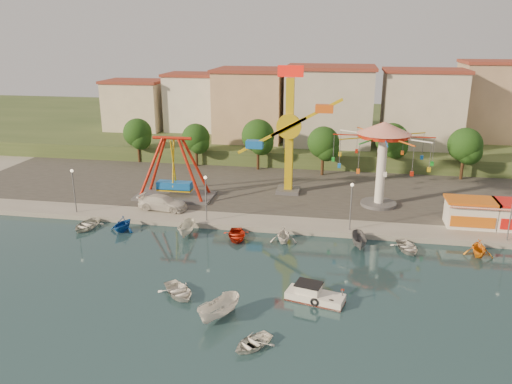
% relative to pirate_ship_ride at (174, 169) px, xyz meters
% --- Properties ---
extents(ground, '(200.00, 200.00, 0.00)m').
position_rel_pirate_ship_ride_xyz_m(ground, '(14.28, -20.42, -4.39)').
color(ground, '#122E34').
rests_on(ground, ground).
extents(quay_deck, '(200.00, 100.00, 0.60)m').
position_rel_pirate_ship_ride_xyz_m(quay_deck, '(14.28, 41.58, -4.09)').
color(quay_deck, '#9E998E').
rests_on(quay_deck, ground).
extents(asphalt_pad, '(90.00, 28.00, 0.01)m').
position_rel_pirate_ship_ride_xyz_m(asphalt_pad, '(14.28, 9.58, -3.79)').
color(asphalt_pad, '#4C4944').
rests_on(asphalt_pad, quay_deck).
extents(hill_terrace, '(200.00, 60.00, 3.00)m').
position_rel_pirate_ship_ride_xyz_m(hill_terrace, '(14.28, 46.58, -2.89)').
color(hill_terrace, '#384C26').
rests_on(hill_terrace, ground).
extents(pirate_ship_ride, '(10.00, 5.00, 8.00)m').
position_rel_pirate_ship_ride_xyz_m(pirate_ship_ride, '(0.00, 0.00, 0.00)').
color(pirate_ship_ride, '#59595E').
rests_on(pirate_ship_ride, quay_deck).
extents(kamikaze_tower, '(8.93, 3.10, 16.50)m').
position_rel_pirate_ship_ride_xyz_m(kamikaze_tower, '(14.70, 4.40, 3.94)').
color(kamikaze_tower, '#59595E').
rests_on(kamikaze_tower, quay_deck).
extents(wave_swinger, '(11.60, 11.60, 10.40)m').
position_rel_pirate_ship_ride_xyz_m(wave_swinger, '(25.82, 1.34, 3.80)').
color(wave_swinger, '#59595E').
rests_on(wave_swinger, quay_deck).
extents(booth_left, '(5.40, 3.78, 3.08)m').
position_rel_pirate_ship_ride_xyz_m(booth_left, '(35.26, -3.94, -2.23)').
color(booth_left, white).
rests_on(booth_left, quay_deck).
extents(lamp_post_0, '(0.14, 0.14, 5.00)m').
position_rel_pirate_ship_ride_xyz_m(lamp_post_0, '(-9.72, -7.42, -1.29)').
color(lamp_post_0, '#59595E').
rests_on(lamp_post_0, quay_deck).
extents(lamp_post_1, '(0.14, 0.14, 5.00)m').
position_rel_pirate_ship_ride_xyz_m(lamp_post_1, '(6.28, -7.42, -1.29)').
color(lamp_post_1, '#59595E').
rests_on(lamp_post_1, quay_deck).
extents(lamp_post_2, '(0.14, 0.14, 5.00)m').
position_rel_pirate_ship_ride_xyz_m(lamp_post_2, '(22.28, -7.42, -1.29)').
color(lamp_post_2, '#59595E').
rests_on(lamp_post_2, quay_deck).
extents(lamp_post_3, '(0.14, 0.14, 5.00)m').
position_rel_pirate_ship_ride_xyz_m(lamp_post_3, '(38.28, -7.42, -1.29)').
color(lamp_post_3, '#59595E').
rests_on(lamp_post_3, quay_deck).
extents(tree_0, '(4.60, 4.60, 7.19)m').
position_rel_pirate_ship_ride_xyz_m(tree_0, '(-11.72, 16.55, 1.08)').
color(tree_0, '#382314').
rests_on(tree_0, quay_deck).
extents(tree_1, '(4.35, 4.35, 6.80)m').
position_rel_pirate_ship_ride_xyz_m(tree_1, '(-1.72, 15.82, 0.81)').
color(tree_1, '#382314').
rests_on(tree_1, quay_deck).
extents(tree_2, '(5.02, 5.02, 7.85)m').
position_rel_pirate_ship_ride_xyz_m(tree_2, '(8.28, 15.38, 1.52)').
color(tree_2, '#382314').
rests_on(tree_2, quay_deck).
extents(tree_3, '(4.68, 4.68, 7.32)m').
position_rel_pirate_ship_ride_xyz_m(tree_3, '(18.28, 13.94, 1.16)').
color(tree_3, '#382314').
rests_on(tree_3, quay_deck).
extents(tree_4, '(4.86, 4.86, 7.60)m').
position_rel_pirate_ship_ride_xyz_m(tree_4, '(28.28, 16.93, 1.35)').
color(tree_4, '#382314').
rests_on(tree_4, quay_deck).
extents(tree_5, '(4.83, 4.83, 7.54)m').
position_rel_pirate_ship_ride_xyz_m(tree_5, '(38.28, 15.11, 1.31)').
color(tree_5, '#382314').
rests_on(tree_5, quay_deck).
extents(building_0, '(9.26, 9.53, 11.87)m').
position_rel_pirate_ship_ride_xyz_m(building_0, '(-19.09, 25.64, 4.54)').
color(building_0, beige).
rests_on(building_0, hill_terrace).
extents(building_1, '(12.33, 9.01, 8.63)m').
position_rel_pirate_ship_ride_xyz_m(building_1, '(-7.05, 30.96, 2.92)').
color(building_1, silver).
rests_on(building_1, hill_terrace).
extents(building_2, '(11.95, 9.28, 11.23)m').
position_rel_pirate_ship_ride_xyz_m(building_2, '(6.09, 31.54, 4.22)').
color(building_2, tan).
rests_on(building_2, hill_terrace).
extents(building_3, '(12.59, 10.50, 9.20)m').
position_rel_pirate_ship_ride_xyz_m(building_3, '(19.88, 28.38, 3.20)').
color(building_3, beige).
rests_on(building_3, hill_terrace).
extents(building_4, '(10.75, 9.23, 9.24)m').
position_rel_pirate_ship_ride_xyz_m(building_4, '(33.35, 31.78, 3.22)').
color(building_4, beige).
rests_on(building_4, hill_terrace).
extents(building_5, '(12.77, 10.96, 11.21)m').
position_rel_pirate_ship_ride_xyz_m(building_5, '(46.65, 29.91, 4.21)').
color(building_5, tan).
rests_on(building_5, hill_terrace).
extents(cabin_motorboat, '(5.02, 2.86, 1.66)m').
position_rel_pirate_ship_ride_xyz_m(cabin_motorboat, '(19.37, -22.12, -3.95)').
color(cabin_motorboat, white).
rests_on(cabin_motorboat, ground).
extents(rowboat_a, '(4.63, 4.68, 0.80)m').
position_rel_pirate_ship_ride_xyz_m(rowboat_a, '(8.19, -23.20, -4.00)').
color(rowboat_a, white).
rests_on(rowboat_a, ground).
extents(rowboat_b, '(3.79, 3.98, 0.67)m').
position_rel_pirate_ship_ride_xyz_m(rowboat_b, '(15.54, -29.18, -4.06)').
color(rowboat_b, white).
rests_on(rowboat_b, ground).
extents(skiff, '(3.51, 4.55, 1.66)m').
position_rel_pirate_ship_ride_xyz_m(skiff, '(12.40, -26.09, -3.56)').
color(skiff, white).
rests_on(skiff, ground).
extents(van, '(6.15, 2.97, 1.73)m').
position_rel_pirate_ship_ride_xyz_m(van, '(0.10, -4.73, -2.93)').
color(van, silver).
rests_on(van, quay_deck).
extents(moored_boat_0, '(3.33, 4.32, 0.83)m').
position_rel_pirate_ship_ride_xyz_m(moored_boat_0, '(-6.83, -10.62, -3.98)').
color(moored_boat_0, silver).
rests_on(moored_boat_0, ground).
extents(moored_boat_1, '(3.26, 3.63, 1.70)m').
position_rel_pirate_ship_ride_xyz_m(moored_boat_1, '(-2.47, -10.62, -3.54)').
color(moored_boat_1, '#12479D').
rests_on(moored_boat_1, ground).
extents(moored_boat_2, '(1.57, 3.91, 1.49)m').
position_rel_pirate_ship_ride_xyz_m(moored_boat_2, '(4.93, -10.62, -3.65)').
color(moored_boat_2, silver).
rests_on(moored_boat_2, ground).
extents(moored_boat_3, '(3.61, 4.44, 0.81)m').
position_rel_pirate_ship_ride_xyz_m(moored_boat_3, '(10.42, -10.62, -3.99)').
color(moored_boat_3, red).
rests_on(moored_boat_3, ground).
extents(moored_boat_4, '(3.18, 3.56, 1.70)m').
position_rel_pirate_ship_ride_xyz_m(moored_boat_4, '(15.46, -10.62, -3.55)').
color(moored_boat_4, white).
rests_on(moored_boat_4, ground).
extents(moored_boat_5, '(1.77, 3.86, 1.44)m').
position_rel_pirate_ship_ride_xyz_m(moored_boat_5, '(23.26, -10.62, -3.67)').
color(moored_boat_5, slate).
rests_on(moored_boat_5, ground).
extents(moored_boat_6, '(3.61, 4.30, 0.76)m').
position_rel_pirate_ship_ride_xyz_m(moored_boat_6, '(28.02, -10.62, -4.01)').
color(moored_boat_6, silver).
rests_on(moored_boat_6, ground).
extents(moored_boat_7, '(3.05, 3.44, 1.67)m').
position_rel_pirate_ship_ride_xyz_m(moored_boat_7, '(34.77, -10.62, -3.56)').
color(moored_boat_7, orange).
rests_on(moored_boat_7, ground).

